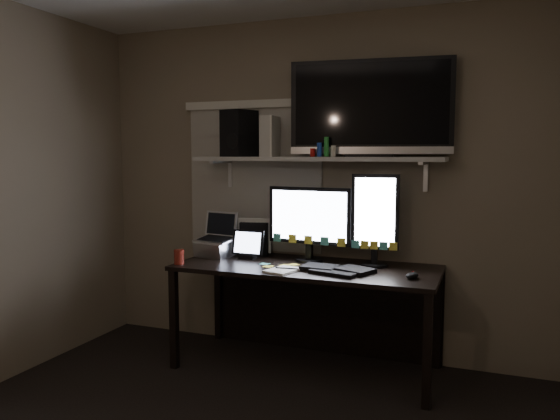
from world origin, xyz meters
The scene contains 18 objects.
back_wall centered at (0.00, 1.80, 1.25)m, with size 3.60×3.60×0.00m, color gray.
window_blinds centered at (-0.55, 1.79, 1.30)m, with size 1.10×0.02×1.10m, color beige.
desk centered at (0.00, 1.55, 0.55)m, with size 1.80×0.75×0.73m.
wall_shelf centered at (0.00, 1.62, 1.46)m, with size 1.80×0.35×0.03m, color #ACACA8.
monitor_landscape centered at (-0.03, 1.59, 1.01)m, with size 0.63×0.07×0.55m, color black.
monitor_portrait centered at (0.44, 1.58, 1.05)m, with size 0.32×0.06×0.65m, color black.
keyboard centered at (0.24, 1.33, 0.74)m, with size 0.48×0.19×0.03m, color black.
mouse centered at (0.74, 1.29, 0.75)m, with size 0.07×0.11×0.04m, color black.
notepad centered at (-0.09, 1.20, 0.74)m, with size 0.17×0.23×0.01m, color silver.
tablet centered at (-0.48, 1.51, 0.84)m, with size 0.25×0.10×0.22m, color black.
file_sorter centered at (-0.49, 1.66, 0.87)m, with size 0.22×0.10×0.27m, color black.
laptop centered at (-0.75, 1.50, 0.89)m, with size 0.29×0.23×0.32m, color silver.
cup centered at (-0.85, 1.16, 0.78)m, with size 0.07×0.07×0.10m, color maroon.
sticky_notes centered at (-0.18, 1.33, 0.73)m, with size 0.27×0.20×0.00m, color yellow, non-canonical shape.
tv centered at (0.38, 1.67, 1.81)m, with size 1.11×0.20×0.67m, color black.
game_console centered at (-0.35, 1.64, 1.63)m, with size 0.08×0.25×0.29m, color beige.
speaker centered at (-0.60, 1.63, 1.65)m, with size 0.19×0.23×0.35m, color black.
bottles centered at (0.08, 1.54, 1.55)m, with size 0.21×0.05×0.13m, color #A50F0C, non-canonical shape.
Camera 1 is at (1.17, -2.10, 1.50)m, focal length 35.00 mm.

